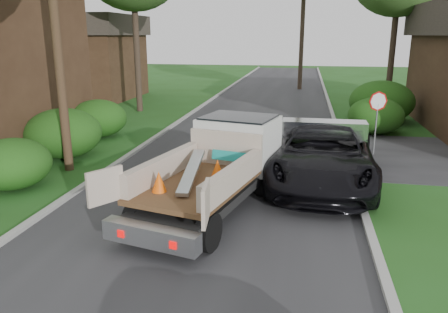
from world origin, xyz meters
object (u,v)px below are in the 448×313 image
flatbed_truck (223,159)px  black_pickup (323,154)px  utility_pole (54,14)px  stop_sign (377,110)px  house_left_far (85,56)px

flatbed_truck → black_pickup: size_ratio=0.94×
utility_pole → black_pickup: utility_pole is taller
stop_sign → black_pickup: 4.39m
flatbed_truck → black_pickup: flatbed_truck is taller
stop_sign → house_left_far: bearing=145.2°
utility_pole → house_left_far: utility_pole is taller
stop_sign → flatbed_truck: size_ratio=0.39×
stop_sign → flatbed_truck: (-4.89, -5.91, -0.56)m
stop_sign → house_left_far: (-18.70, 13.00, 1.27)m
house_left_far → flatbed_truck: house_left_far is taller
stop_sign → house_left_far: house_left_far is taller
flatbed_truck → stop_sign: bearing=64.1°
stop_sign → black_pickup: size_ratio=0.37×
utility_pole → black_pickup: 9.57m
stop_sign → house_left_far: 22.81m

